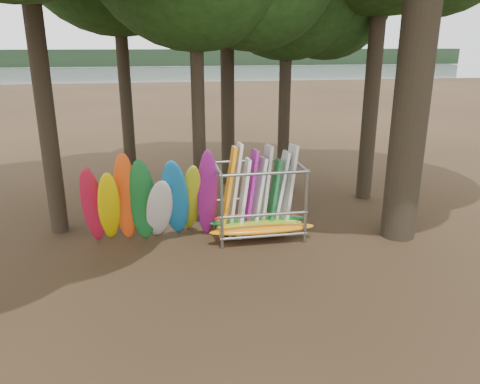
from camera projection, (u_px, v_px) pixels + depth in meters
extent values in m
plane|color=#47331E|center=(251.00, 257.00, 12.73)|extent=(120.00, 120.00, 0.00)
plane|color=gray|center=(169.00, 82.00, 68.94)|extent=(160.00, 160.00, 0.00)
cube|color=black|center=(161.00, 58.00, 115.17)|extent=(160.00, 4.00, 4.00)
cylinder|color=black|center=(32.00, 6.00, 12.56)|extent=(0.52, 0.52, 13.03)
cylinder|color=black|center=(122.00, 47.00, 16.02)|extent=(0.43, 0.43, 10.84)
cylinder|color=black|center=(227.00, 27.00, 17.57)|extent=(0.54, 0.54, 12.27)
cylinder|color=black|center=(285.00, 69.00, 17.47)|extent=(0.45, 0.45, 9.29)
cylinder|color=black|center=(197.00, 63.00, 13.89)|extent=(0.41, 0.41, 9.99)
cylinder|color=black|center=(377.00, 29.00, 15.85)|extent=(0.55, 0.55, 12.06)
ellipsoid|color=#B31531|center=(93.00, 205.00, 13.10)|extent=(0.67, 1.16, 2.54)
ellipsoid|color=yellow|center=(109.00, 207.00, 13.02)|extent=(0.82, 1.81, 2.57)
ellipsoid|color=#F24F15|center=(126.00, 198.00, 13.17)|extent=(0.71, 1.18, 2.91)
ellipsoid|color=#19692B|center=(142.00, 201.00, 13.23)|extent=(0.80, 1.03, 2.68)
ellipsoid|color=silver|center=(159.00, 210.00, 13.27)|extent=(0.96, 1.71, 2.25)
ellipsoid|color=#1470B4|center=(175.00, 199.00, 13.27)|extent=(0.96, 1.93, 2.82)
ellipsoid|color=#AEC21E|center=(191.00, 199.00, 13.59)|extent=(0.66, 1.92, 2.62)
ellipsoid|color=#841872|center=(207.00, 194.00, 13.39)|extent=(0.64, 1.34, 2.96)
ellipsoid|color=orange|center=(262.00, 229.00, 13.54)|extent=(3.13, 0.55, 0.24)
ellipsoid|color=#A2C61A|center=(260.00, 225.00, 13.85)|extent=(2.61, 0.55, 0.24)
ellipsoid|color=#176927|center=(257.00, 220.00, 14.22)|extent=(2.94, 0.55, 0.24)
ellipsoid|color=red|center=(255.00, 217.00, 14.48)|extent=(2.82, 0.55, 0.24)
cube|color=#FF980D|center=(228.00, 193.00, 13.67)|extent=(0.57, 0.77, 2.76)
cube|color=silver|center=(234.00, 190.00, 13.90)|extent=(0.51, 0.80, 2.82)
cube|color=white|center=(243.00, 199.00, 13.79)|extent=(0.44, 0.76, 2.40)
cube|color=#A01A93|center=(249.00, 193.00, 13.97)|extent=(0.52, 0.80, 2.61)
cube|color=silver|center=(258.00, 197.00, 13.95)|extent=(0.52, 0.79, 2.39)
cube|color=silver|center=(264.00, 190.00, 14.06)|extent=(0.46, 0.81, 2.73)
cube|color=#197336|center=(273.00, 198.00, 13.98)|extent=(0.44, 0.75, 2.33)
cube|color=white|center=(279.00, 192.00, 14.15)|extent=(0.57, 0.78, 2.52)
cube|color=silver|center=(288.00, 190.00, 14.03)|extent=(0.52, 0.83, 2.74)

